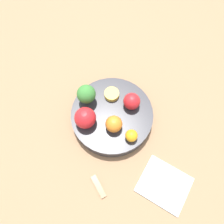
{
  "coord_description": "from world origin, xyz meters",
  "views": [
    {
      "loc": [
        -0.26,
        -0.02,
        0.68
      ],
      "look_at": [
        0.0,
        0.0,
        0.07
      ],
      "focal_mm": 35.0,
      "sensor_mm": 36.0,
      "label": 1
    }
  ],
  "objects_px": {
    "apple_red": "(85,118)",
    "orange_front": "(131,136)",
    "apple_green": "(132,101)",
    "orange_back": "(114,124)",
    "napkin": "(164,185)",
    "bowl": "(112,116)",
    "broccoli": "(86,94)",
    "spoon": "(98,186)",
    "small_cup": "(112,94)"
  },
  "relations": [
    {
      "from": "broccoli",
      "to": "spoon",
      "type": "height_order",
      "value": "broccoli"
    },
    {
      "from": "orange_back",
      "to": "spoon",
      "type": "xyz_separation_m",
      "value": [
        -0.17,
        0.03,
        -0.06
      ]
    },
    {
      "from": "bowl",
      "to": "orange_front",
      "type": "relative_size",
      "value": 7.05
    },
    {
      "from": "orange_back",
      "to": "napkin",
      "type": "height_order",
      "value": "orange_back"
    },
    {
      "from": "apple_green",
      "to": "small_cup",
      "type": "relative_size",
      "value": 1.11
    },
    {
      "from": "orange_back",
      "to": "napkin",
      "type": "bearing_deg",
      "value": -133.94
    },
    {
      "from": "orange_back",
      "to": "napkin",
      "type": "distance_m",
      "value": 0.23
    },
    {
      "from": "apple_green",
      "to": "napkin",
      "type": "relative_size",
      "value": 0.3
    },
    {
      "from": "broccoli",
      "to": "apple_green",
      "type": "bearing_deg",
      "value": -92.38
    },
    {
      "from": "apple_green",
      "to": "orange_front",
      "type": "bearing_deg",
      "value": -177.95
    },
    {
      "from": "apple_red",
      "to": "spoon",
      "type": "distance_m",
      "value": 0.2
    },
    {
      "from": "apple_red",
      "to": "napkin",
      "type": "bearing_deg",
      "value": -123.81
    },
    {
      "from": "broccoli",
      "to": "orange_back",
      "type": "relative_size",
      "value": 1.43
    },
    {
      "from": "small_cup",
      "to": "apple_red",
      "type": "bearing_deg",
      "value": 143.73
    },
    {
      "from": "bowl",
      "to": "spoon",
      "type": "xyz_separation_m",
      "value": [
        -0.21,
        0.02,
        -0.02
      ]
    },
    {
      "from": "bowl",
      "to": "orange_back",
      "type": "xyz_separation_m",
      "value": [
        -0.04,
        -0.01,
        0.05
      ]
    },
    {
      "from": "bowl",
      "to": "orange_back",
      "type": "height_order",
      "value": "orange_back"
    },
    {
      "from": "small_cup",
      "to": "spoon",
      "type": "height_order",
      "value": "small_cup"
    },
    {
      "from": "orange_back",
      "to": "spoon",
      "type": "relative_size",
      "value": 0.77
    },
    {
      "from": "apple_red",
      "to": "small_cup",
      "type": "bearing_deg",
      "value": -36.27
    },
    {
      "from": "broccoli",
      "to": "apple_green",
      "type": "xyz_separation_m",
      "value": [
        -0.01,
        -0.14,
        -0.02
      ]
    },
    {
      "from": "apple_red",
      "to": "orange_front",
      "type": "relative_size",
      "value": 1.76
    },
    {
      "from": "apple_green",
      "to": "apple_red",
      "type": "bearing_deg",
      "value": 116.47
    },
    {
      "from": "apple_green",
      "to": "orange_front",
      "type": "relative_size",
      "value": 1.43
    },
    {
      "from": "apple_red",
      "to": "apple_green",
      "type": "relative_size",
      "value": 1.23
    },
    {
      "from": "small_cup",
      "to": "spoon",
      "type": "distance_m",
      "value": 0.28
    },
    {
      "from": "bowl",
      "to": "napkin",
      "type": "xyz_separation_m",
      "value": [
        -0.19,
        -0.16,
        -0.02
      ]
    },
    {
      "from": "orange_front",
      "to": "napkin",
      "type": "height_order",
      "value": "orange_front"
    },
    {
      "from": "bowl",
      "to": "spoon",
      "type": "bearing_deg",
      "value": 173.81
    },
    {
      "from": "broccoli",
      "to": "apple_green",
      "type": "relative_size",
      "value": 1.37
    },
    {
      "from": "bowl",
      "to": "apple_green",
      "type": "bearing_deg",
      "value": -60.33
    },
    {
      "from": "orange_back",
      "to": "spoon",
      "type": "distance_m",
      "value": 0.18
    },
    {
      "from": "apple_red",
      "to": "napkin",
      "type": "relative_size",
      "value": 0.37
    },
    {
      "from": "spoon",
      "to": "broccoli",
      "type": "bearing_deg",
      "value": 12.69
    },
    {
      "from": "apple_green",
      "to": "small_cup",
      "type": "distance_m",
      "value": 0.07
    },
    {
      "from": "broccoli",
      "to": "apple_red",
      "type": "height_order",
      "value": "broccoli"
    },
    {
      "from": "apple_red",
      "to": "spoon",
      "type": "bearing_deg",
      "value": -163.81
    },
    {
      "from": "apple_red",
      "to": "spoon",
      "type": "height_order",
      "value": "apple_red"
    },
    {
      "from": "broccoli",
      "to": "orange_back",
      "type": "distance_m",
      "value": 0.12
    },
    {
      "from": "bowl",
      "to": "apple_red",
      "type": "distance_m",
      "value": 0.1
    },
    {
      "from": "bowl",
      "to": "napkin",
      "type": "height_order",
      "value": "bowl"
    },
    {
      "from": "bowl",
      "to": "apple_green",
      "type": "relative_size",
      "value": 4.91
    },
    {
      "from": "bowl",
      "to": "small_cup",
      "type": "bearing_deg",
      "value": 5.15
    },
    {
      "from": "orange_front",
      "to": "spoon",
      "type": "bearing_deg",
      "value": 149.03
    },
    {
      "from": "broccoli",
      "to": "napkin",
      "type": "height_order",
      "value": "broccoli"
    },
    {
      "from": "orange_front",
      "to": "napkin",
      "type": "distance_m",
      "value": 0.17
    },
    {
      "from": "broccoli",
      "to": "spoon",
      "type": "xyz_separation_m",
      "value": [
        -0.25,
        -0.06,
        -0.08
      ]
    },
    {
      "from": "apple_red",
      "to": "small_cup",
      "type": "relative_size",
      "value": 1.36
    },
    {
      "from": "bowl",
      "to": "spoon",
      "type": "relative_size",
      "value": 3.92
    },
    {
      "from": "orange_front",
      "to": "spoon",
      "type": "relative_size",
      "value": 0.56
    }
  ]
}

